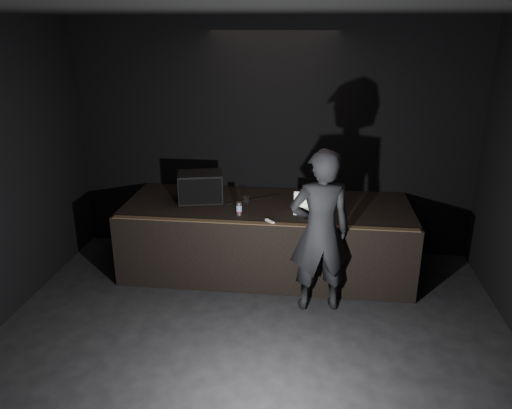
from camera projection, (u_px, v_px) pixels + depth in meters
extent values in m
plane|color=black|center=(239.00, 399.00, 4.78)|extent=(7.00, 7.00, 0.00)
cube|color=black|center=(272.00, 140.00, 7.44)|extent=(6.00, 0.10, 3.50)
cube|color=black|center=(233.00, 8.00, 3.58)|extent=(6.00, 7.00, 0.04)
cube|color=black|center=(267.00, 237.00, 7.16)|extent=(4.00, 1.50, 1.00)
cube|color=brown|center=(262.00, 223.00, 6.32)|extent=(3.92, 0.10, 0.01)
cube|color=black|center=(200.00, 187.00, 7.07)|extent=(0.70, 0.56, 0.41)
cube|color=black|center=(201.00, 192.00, 6.86)|extent=(0.57, 0.15, 0.35)
cylinder|color=black|center=(253.00, 200.00, 7.15)|extent=(0.71, 0.49, 0.02)
cube|color=white|center=(306.00, 212.00, 6.70)|extent=(0.34, 0.24, 0.02)
cube|color=silver|center=(306.00, 211.00, 6.70)|extent=(0.29, 0.14, 0.00)
cube|color=white|center=(306.00, 200.00, 6.80)|extent=(0.34, 0.08, 0.22)
cube|color=yellow|center=(306.00, 200.00, 6.80)|extent=(0.30, 0.06, 0.17)
cylinder|color=silver|center=(239.00, 209.00, 6.58)|extent=(0.07, 0.07, 0.18)
cylinder|color=#1A4A94|center=(239.00, 208.00, 6.58)|extent=(0.07, 0.07, 0.08)
cylinder|color=maroon|center=(239.00, 211.00, 6.60)|extent=(0.08, 0.08, 0.01)
cylinder|color=white|center=(246.00, 200.00, 7.00)|extent=(0.09, 0.09, 0.11)
cube|color=white|center=(270.00, 221.00, 6.36)|extent=(0.13, 0.14, 0.03)
imported|color=black|center=(320.00, 232.00, 6.01)|extent=(0.83, 0.63, 2.06)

